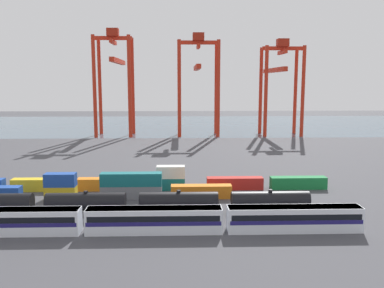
{
  "coord_description": "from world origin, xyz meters",
  "views": [
    {
      "loc": [
        8.29,
        -80.11,
        22.97
      ],
      "look_at": [
        11.74,
        32.16,
        6.02
      ],
      "focal_mm": 38.45,
      "sensor_mm": 36.0,
      "label": 1
    }
  ],
  "objects": [
    {
      "name": "ground_plane",
      "position": [
        0.0,
        40.0,
        0.0
      ],
      "size": [
        420.0,
        420.0,
        0.0
      ],
      "primitive_type": "plane",
      "color": "#424247"
    },
    {
      "name": "shipping_container_7",
      "position": [
        -21.36,
        6.18,
        1.3
      ],
      "size": [
        12.1,
        2.44,
        2.6
      ],
      "primitive_type": "cube",
      "color": "gold",
      "rests_on": "ground_plane"
    },
    {
      "name": "shipping_container_10",
      "position": [
        6.36,
        6.18,
        3.9
      ],
      "size": [
        6.04,
        2.44,
        2.6
      ],
      "primitive_type": "cube",
      "color": "silver",
      "rests_on": "shipping_container_9"
    },
    {
      "name": "gantry_crane_west",
      "position": [
        -19.53,
        100.9,
        27.48
      ],
      "size": [
        16.04,
        37.69,
        45.27
      ],
      "color": "red",
      "rests_on": "ground_plane"
    },
    {
      "name": "harbour_water",
      "position": [
        0.0,
        143.45,
        0.0
      ],
      "size": [
        400.0,
        110.0,
        0.01
      ],
      "primitive_type": "cube",
      "color": "#475B6B",
      "rests_on": "ground_plane"
    },
    {
      "name": "shipping_container_4",
      "position": [
        -1.33,
        -0.37,
        3.9
      ],
      "size": [
        12.1,
        2.44,
        2.6
      ],
      "primitive_type": "cube",
      "color": "#146066",
      "rests_on": "shipping_container_3"
    },
    {
      "name": "freight_tank_row",
      "position": [
        0.09,
        -10.87,
        2.09
      ],
      "size": [
        61.74,
        2.95,
        4.41
      ],
      "color": "#232326",
      "rests_on": "ground_plane"
    },
    {
      "name": "shipping_container_3",
      "position": [
        -1.33,
        -0.37,
        1.3
      ],
      "size": [
        12.1,
        2.44,
        2.6
      ],
      "primitive_type": "cube",
      "color": "slate",
      "rests_on": "ground_plane"
    },
    {
      "name": "gantry_crane_east",
      "position": [
        52.46,
        101.75,
        25.13
      ],
      "size": [
        17.27,
        41.26,
        41.21
      ],
      "color": "red",
      "rests_on": "ground_plane"
    },
    {
      "name": "shipping_container_12",
      "position": [
        34.08,
        6.18,
        1.3
      ],
      "size": [
        12.1,
        2.44,
        2.6
      ],
      "primitive_type": "cube",
      "color": "#197538",
      "rests_on": "ground_plane"
    },
    {
      "name": "shipping_container_11",
      "position": [
        20.22,
        6.18,
        1.3
      ],
      "size": [
        12.1,
        2.44,
        2.6
      ],
      "primitive_type": "cube",
      "color": "#AD211C",
      "rests_on": "ground_plane"
    },
    {
      "name": "gantry_crane_central",
      "position": [
        16.46,
        100.54,
        26.11
      ],
      "size": [
        17.96,
        34.05,
        43.55
      ],
      "color": "red",
      "rests_on": "ground_plane"
    },
    {
      "name": "shipping_container_5",
      "position": [
        12.59,
        -0.37,
        1.3
      ],
      "size": [
        12.1,
        2.44,
        2.6
      ],
      "primitive_type": "cube",
      "color": "orange",
      "rests_on": "ground_plane"
    },
    {
      "name": "shipping_container_9",
      "position": [
        6.36,
        6.18,
        1.3
      ],
      "size": [
        6.04,
        2.44,
        2.6
      ],
      "primitive_type": "cube",
      "color": "#146066",
      "rests_on": "ground_plane"
    },
    {
      "name": "passenger_train",
      "position": [
        4.35,
        -19.27,
        2.14
      ],
      "size": [
        64.23,
        3.14,
        3.9
      ],
      "color": "silver",
      "rests_on": "ground_plane"
    },
    {
      "name": "shipping_container_2",
      "position": [
        -15.25,
        -0.37,
        3.9
      ],
      "size": [
        6.04,
        2.44,
        2.6
      ],
      "primitive_type": "cube",
      "color": "#1C4299",
      "rests_on": "shipping_container_1"
    },
    {
      "name": "shipping_container_8",
      "position": [
        -7.5,
        6.18,
        1.3
      ],
      "size": [
        12.1,
        2.44,
        2.6
      ],
      "primitive_type": "cube",
      "color": "orange",
      "rests_on": "ground_plane"
    },
    {
      "name": "shipping_container_1",
      "position": [
        -15.25,
        -0.37,
        1.3
      ],
      "size": [
        6.04,
        2.44,
        2.6
      ],
      "primitive_type": "cube",
      "color": "gold",
      "rests_on": "ground_plane"
    }
  ]
}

